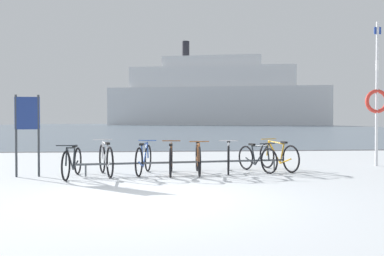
{
  "coord_description": "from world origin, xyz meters",
  "views": [
    {
      "loc": [
        0.18,
        -6.86,
        1.32
      ],
      "look_at": [
        1.2,
        5.54,
        1.06
      ],
      "focal_mm": 37.97,
      "sensor_mm": 36.0,
      "label": 1
    }
  ],
  "objects_px": {
    "bicycle_0": "(72,162)",
    "bicycle_7": "(278,156)",
    "bicycle_2": "(144,159)",
    "bicycle_6": "(257,158)",
    "info_sign": "(27,121)",
    "bicycle_5": "(229,158)",
    "bicycle_1": "(106,159)",
    "rescue_post": "(377,97)",
    "bicycle_3": "(171,160)",
    "bicycle_4": "(198,158)",
    "ferry_ship": "(216,97)"
  },
  "relations": [
    {
      "from": "bicycle_3",
      "to": "bicycle_0",
      "type": "bearing_deg",
      "value": -171.57
    },
    {
      "from": "bicycle_2",
      "to": "bicycle_7",
      "type": "xyz_separation_m",
      "value": [
        3.47,
        0.46,
        0.0
      ]
    },
    {
      "from": "bicycle_6",
      "to": "info_sign",
      "type": "xyz_separation_m",
      "value": [
        -5.5,
        -0.46,
        0.94
      ]
    },
    {
      "from": "bicycle_3",
      "to": "bicycle_2",
      "type": "bearing_deg",
      "value": 167.93
    },
    {
      "from": "bicycle_2",
      "to": "info_sign",
      "type": "height_order",
      "value": "info_sign"
    },
    {
      "from": "bicycle_2",
      "to": "rescue_post",
      "type": "relative_size",
      "value": 0.4
    },
    {
      "from": "bicycle_3",
      "to": "bicycle_6",
      "type": "bearing_deg",
      "value": 9.29
    },
    {
      "from": "bicycle_7",
      "to": "ferry_ship",
      "type": "height_order",
      "value": "ferry_ship"
    },
    {
      "from": "info_sign",
      "to": "ferry_ship",
      "type": "height_order",
      "value": "ferry_ship"
    },
    {
      "from": "bicycle_2",
      "to": "bicycle_6",
      "type": "distance_m",
      "value": 2.85
    },
    {
      "from": "bicycle_2",
      "to": "bicycle_6",
      "type": "bearing_deg",
      "value": 4.39
    },
    {
      "from": "bicycle_5",
      "to": "bicycle_7",
      "type": "bearing_deg",
      "value": 14.7
    },
    {
      "from": "bicycle_0",
      "to": "ferry_ship",
      "type": "bearing_deg",
      "value": 79.85
    },
    {
      "from": "bicycle_3",
      "to": "rescue_post",
      "type": "bearing_deg",
      "value": 13.04
    },
    {
      "from": "bicycle_6",
      "to": "info_sign",
      "type": "height_order",
      "value": "info_sign"
    },
    {
      "from": "bicycle_0",
      "to": "bicycle_6",
      "type": "bearing_deg",
      "value": 8.85
    },
    {
      "from": "bicycle_1",
      "to": "bicycle_5",
      "type": "height_order",
      "value": "bicycle_1"
    },
    {
      "from": "bicycle_0",
      "to": "bicycle_1",
      "type": "bearing_deg",
      "value": 22.01
    },
    {
      "from": "bicycle_1",
      "to": "bicycle_6",
      "type": "xyz_separation_m",
      "value": [
        3.73,
        0.4,
        -0.04
      ]
    },
    {
      "from": "bicycle_2",
      "to": "bicycle_4",
      "type": "xyz_separation_m",
      "value": [
        1.32,
        -0.05,
        0.01
      ]
    },
    {
      "from": "bicycle_7",
      "to": "bicycle_0",
      "type": "bearing_deg",
      "value": -169.55
    },
    {
      "from": "bicycle_3",
      "to": "bicycle_5",
      "type": "bearing_deg",
      "value": 9.47
    },
    {
      "from": "bicycle_2",
      "to": "bicycle_4",
      "type": "distance_m",
      "value": 1.32
    },
    {
      "from": "bicycle_6",
      "to": "bicycle_3",
      "type": "bearing_deg",
      "value": -170.71
    },
    {
      "from": "bicycle_6",
      "to": "bicycle_4",
      "type": "bearing_deg",
      "value": -169.99
    },
    {
      "from": "bicycle_1",
      "to": "bicycle_2",
      "type": "xyz_separation_m",
      "value": [
        0.88,
        0.18,
        -0.01
      ]
    },
    {
      "from": "bicycle_0",
      "to": "bicycle_7",
      "type": "xyz_separation_m",
      "value": [
        5.07,
        0.93,
        0.02
      ]
    },
    {
      "from": "bicycle_4",
      "to": "rescue_post",
      "type": "height_order",
      "value": "rescue_post"
    },
    {
      "from": "bicycle_0",
      "to": "ferry_ship",
      "type": "height_order",
      "value": "ferry_ship"
    },
    {
      "from": "bicycle_7",
      "to": "info_sign",
      "type": "distance_m",
      "value": 6.23
    },
    {
      "from": "bicycle_0",
      "to": "bicycle_6",
      "type": "height_order",
      "value": "bicycle_0"
    },
    {
      "from": "bicycle_6",
      "to": "bicycle_7",
      "type": "distance_m",
      "value": 0.67
    },
    {
      "from": "bicycle_7",
      "to": "rescue_post",
      "type": "height_order",
      "value": "rescue_post"
    },
    {
      "from": "info_sign",
      "to": "ferry_ship",
      "type": "bearing_deg",
      "value": 79.15
    },
    {
      "from": "bicycle_3",
      "to": "bicycle_7",
      "type": "bearing_deg",
      "value": 12.05
    },
    {
      "from": "ferry_ship",
      "to": "bicycle_1",
      "type": "bearing_deg",
      "value": -99.72
    },
    {
      "from": "bicycle_3",
      "to": "bicycle_1",
      "type": "bearing_deg",
      "value": -178.38
    },
    {
      "from": "bicycle_5",
      "to": "bicycle_7",
      "type": "distance_m",
      "value": 1.42
    },
    {
      "from": "bicycle_0",
      "to": "bicycle_2",
      "type": "distance_m",
      "value": 1.67
    },
    {
      "from": "bicycle_5",
      "to": "bicycle_2",
      "type": "bearing_deg",
      "value": -177.26
    },
    {
      "from": "bicycle_0",
      "to": "bicycle_5",
      "type": "xyz_separation_m",
      "value": [
        3.7,
        0.57,
        0.02
      ]
    },
    {
      "from": "bicycle_2",
      "to": "bicycle_1",
      "type": "bearing_deg",
      "value": -168.25
    },
    {
      "from": "ferry_ship",
      "to": "bicycle_3",
      "type": "bearing_deg",
      "value": -98.74
    },
    {
      "from": "bicycle_0",
      "to": "bicycle_7",
      "type": "relative_size",
      "value": 1.02
    },
    {
      "from": "ferry_ship",
      "to": "bicycle_0",
      "type": "bearing_deg",
      "value": -100.15
    },
    {
      "from": "bicycle_1",
      "to": "bicycle_2",
      "type": "height_order",
      "value": "bicycle_1"
    },
    {
      "from": "bicycle_3",
      "to": "bicycle_6",
      "type": "xyz_separation_m",
      "value": [
        2.19,
        0.36,
        -0.02
      ]
    },
    {
      "from": "bicycle_7",
      "to": "rescue_post",
      "type": "bearing_deg",
      "value": 13.93
    },
    {
      "from": "bicycle_5",
      "to": "rescue_post",
      "type": "relative_size",
      "value": 0.4
    },
    {
      "from": "bicycle_3",
      "to": "bicycle_7",
      "type": "relative_size",
      "value": 1.03
    }
  ]
}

